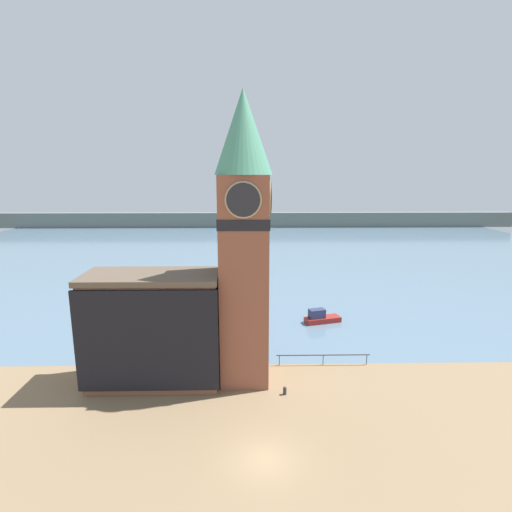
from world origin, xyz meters
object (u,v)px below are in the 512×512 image
Objects in this scene: pier_building at (154,329)px; mooring_bollard_near at (285,390)px; clock_tower at (244,235)px; boat_near at (321,318)px.

pier_building is 16.51× the size of mooring_bollard_near.
clock_tower is at bearing 141.27° from mooring_bollard_near.
clock_tower is 5.29× the size of boat_near.
pier_building is 12.76m from mooring_bollard_near.
clock_tower is at bearing -139.69° from boat_near.
mooring_bollard_near is (11.60, -2.47, -4.71)m from pier_building.
mooring_bollard_near is at bearing -38.73° from clock_tower.
clock_tower reaches higher than mooring_bollard_near.
boat_near is (9.54, 13.89, -12.89)m from clock_tower.
boat_near is at bearing 70.03° from mooring_bollard_near.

